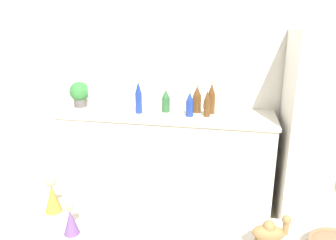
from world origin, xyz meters
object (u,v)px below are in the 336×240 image
wise_man_figurine_blue (71,220)px  wise_man_figurine_crimson (52,196)px  back_bottle_2 (211,99)px  potted_plant (80,93)px  back_bottle_5 (197,99)px  back_bottle_3 (166,101)px  back_bottle_1 (207,104)px  back_bottle_4 (139,98)px  back_bottle_0 (190,104)px  paper_towel_roll (94,98)px  camel_figurine (270,232)px

wise_man_figurine_blue → wise_man_figurine_crimson: size_ratio=0.84×
back_bottle_2 → wise_man_figurine_blue: (-0.40, -2.06, -0.03)m
potted_plant → back_bottle_2: bearing=0.4°
wise_man_figurine_crimson → back_bottle_5: bearing=77.9°
back_bottle_3 → back_bottle_1: bearing=-11.9°
potted_plant → back_bottle_4: size_ratio=0.82×
back_bottle_4 → wise_man_figurine_blue: 1.95m
back_bottle_0 → wise_man_figurine_crimson: back_bottle_0 is taller
back_bottle_2 → wise_man_figurine_crimson: back_bottle_2 is taller
back_bottle_3 → back_bottle_5: bearing=7.9°
paper_towel_roll → back_bottle_0: bearing=-2.3°
paper_towel_roll → back_bottle_3: paper_towel_roll is taller
potted_plant → camel_figurine: 2.65m
potted_plant → back_bottle_3: bearing=-1.3°
back_bottle_4 → wise_man_figurine_crimson: (0.13, -1.80, -0.03)m
paper_towel_roll → wise_man_figurine_crimson: 1.93m
back_bottle_4 → wise_man_figurine_blue: size_ratio=2.21×
paper_towel_roll → back_bottle_3: bearing=5.4°
back_bottle_2 → wise_man_figurine_crimson: 2.00m
back_bottle_5 → back_bottle_2: bearing=-4.4°
wise_man_figurine_blue → back_bottle_2: bearing=79.0°
back_bottle_0 → potted_plant: bearing=173.7°
back_bottle_0 → camel_figurine: (0.55, -1.89, 0.03)m
back_bottle_3 → back_bottle_2: bearing=4.0°
potted_plant → back_bottle_1: (1.32, -0.11, -0.02)m
back_bottle_4 → wise_man_figurine_blue: back_bottle_4 is taller
back_bottle_0 → back_bottle_5: size_ratio=0.88×
back_bottle_5 → camel_figurine: 2.10m
paper_towel_roll → back_bottle_0: paper_towel_roll is taller
back_bottle_1 → camel_figurine: back_bottle_1 is taller
back_bottle_2 → camel_figurine: bearing=-80.1°
back_bottle_1 → wise_man_figurine_crimson: size_ratio=1.49×
back_bottle_3 → camel_figurine: 2.15m
back_bottle_3 → wise_man_figurine_blue: back_bottle_3 is taller
back_bottle_2 → back_bottle_3: (-0.44, -0.03, -0.04)m
back_bottle_0 → back_bottle_4: back_bottle_4 is taller
paper_towel_roll → wise_man_figurine_blue: paper_towel_roll is taller
wise_man_figurine_blue → back_bottle_0: bearing=83.8°
wise_man_figurine_blue → wise_man_figurine_crimson: wise_man_figurine_crimson is taller
back_bottle_4 → back_bottle_2: bearing=10.4°
back_bottle_0 → back_bottle_1: size_ratio=0.93×
paper_towel_roll → back_bottle_2: bearing=4.8°
back_bottle_5 → wise_man_figurine_blue: 2.08m
paper_towel_roll → back_bottle_1: size_ratio=0.98×
paper_towel_roll → back_bottle_5: 1.03m
back_bottle_2 → back_bottle_5: 0.14m
back_bottle_4 → back_bottle_5: size_ratio=1.18×
back_bottle_1 → back_bottle_5: size_ratio=0.95×
paper_towel_roll → camel_figurine: 2.46m
potted_plant → back_bottle_0: size_ratio=1.10×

